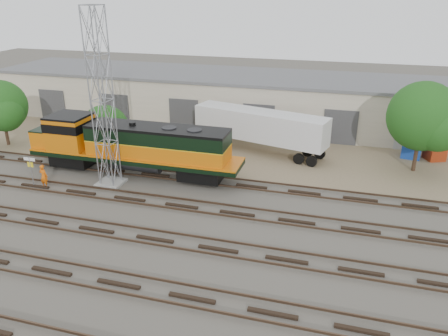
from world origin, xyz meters
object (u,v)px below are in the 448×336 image
(worker, at_px, (44,176))
(semi_trailer, at_px, (263,127))
(signal_tower, at_px, (102,104))
(locomotive, at_px, (131,145))

(worker, distance_m, semi_trailer, 18.90)
(signal_tower, bearing_deg, worker, -157.43)
(signal_tower, distance_m, worker, 7.37)
(signal_tower, bearing_deg, locomotive, 74.84)
(worker, bearing_deg, signal_tower, -152.74)
(signal_tower, xyz_separation_m, worker, (-4.56, -1.89, -5.48))
(signal_tower, height_order, worker, signal_tower)
(locomotive, bearing_deg, signal_tower, -105.16)
(worker, height_order, semi_trailer, semi_trailer)
(locomotive, distance_m, semi_trailer, 12.08)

